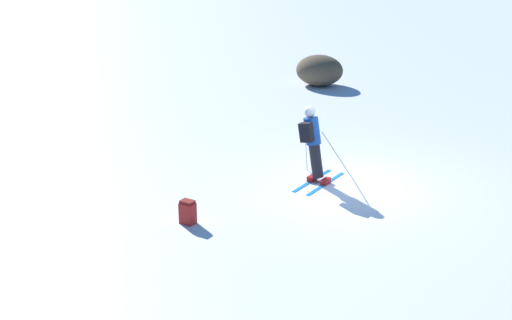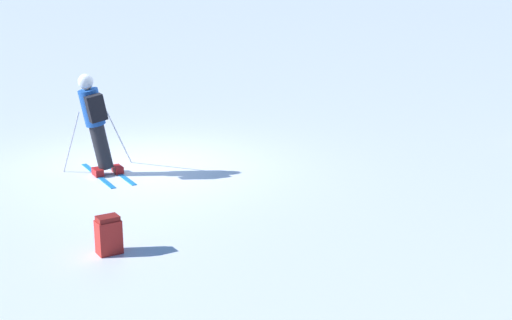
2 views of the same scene
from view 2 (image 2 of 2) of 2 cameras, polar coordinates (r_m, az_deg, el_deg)
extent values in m
plane|color=white|center=(13.12, -9.10, -0.56)|extent=(300.00, 300.00, 0.00)
cube|color=#1E7AC6|center=(12.81, -11.00, -1.00)|extent=(0.46, 1.67, 0.01)
cube|color=#1E7AC6|center=(12.71, -12.53, -1.22)|extent=(0.46, 1.67, 0.01)
cube|color=#B21919|center=(12.79, -11.02, -0.72)|extent=(0.20, 0.30, 0.12)
cube|color=#B21919|center=(12.69, -12.55, -0.94)|extent=(0.20, 0.30, 0.12)
cylinder|color=black|center=(12.60, -12.29, 1.08)|extent=(0.44, 0.34, 0.83)
cylinder|color=#194799|center=(12.42, -13.01, 4.13)|extent=(0.51, 0.43, 0.67)
sphere|color=tan|center=(12.33, -13.45, 6.00)|extent=(0.30, 0.28, 0.26)
sphere|color=silver|center=(12.32, -13.48, 6.12)|extent=(0.35, 0.32, 0.30)
cube|color=black|center=(12.17, -12.68, 4.07)|extent=(0.38, 0.25, 0.48)
cylinder|color=#B7B7BC|center=(12.98, -10.98, 1.98)|extent=(0.75, 0.38, 1.24)
cylinder|color=#B7B7BC|center=(12.75, -14.57, 1.36)|extent=(0.12, 0.56, 1.16)
cube|color=#AD231E|center=(9.26, -11.70, -6.05)|extent=(0.33, 0.27, 0.44)
cube|color=maroon|center=(9.17, -11.79, -4.59)|extent=(0.30, 0.24, 0.06)
camera|label=1|loc=(11.44, 74.17, 17.62)|focal=50.00mm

